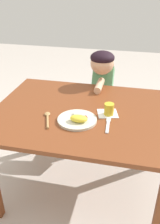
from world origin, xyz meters
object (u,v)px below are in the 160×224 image
plate (77,119)px  fork (108,124)px  spoon (47,118)px  person (102,93)px  drinking_cup (109,109)px

plate → fork: bearing=1.1°
spoon → person: size_ratio=0.20×
drinking_cup → person: (-0.12, 0.57, -0.16)m
fork → person: 0.71m
plate → person: person is taller
person → fork: bearing=100.8°
spoon → drinking_cup: bearing=-89.8°
plate → fork: plate is taller
plate → drinking_cup: drinking_cup is taller
fork → drinking_cup: bearing=1.9°
plate → drinking_cup: 0.21m
drinking_cup → person: size_ratio=0.08×
fork → drinking_cup: (-0.01, 0.12, 0.04)m
drinking_cup → plate: bearing=-145.2°
person → plate: bearing=85.7°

